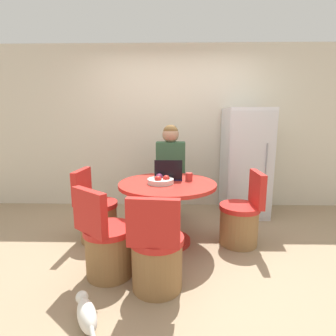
{
  "coord_description": "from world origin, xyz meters",
  "views": [
    {
      "loc": [
        -0.0,
        -2.69,
        1.45
      ],
      "look_at": [
        -0.07,
        0.3,
        0.89
      ],
      "focal_mm": 28.0,
      "sensor_mm": 36.0,
      "label": 1
    }
  ],
  "objects_px": {
    "chair_left_side": "(97,217)",
    "cat": "(87,314)",
    "refrigerator": "(245,162)",
    "laptop": "(169,175)",
    "chair_right_side": "(241,220)",
    "person_seated": "(171,167)",
    "chair_near_camera": "(157,258)",
    "chair_near_left_corner": "(108,246)",
    "fruit_bowl": "(161,180)",
    "dining_table": "(168,200)"
  },
  "relations": [
    {
      "from": "refrigerator",
      "to": "fruit_bowl",
      "type": "relative_size",
      "value": 5.48
    },
    {
      "from": "chair_left_side",
      "to": "fruit_bowl",
      "type": "bearing_deg",
      "value": -94.03
    },
    {
      "from": "cat",
      "to": "chair_left_side",
      "type": "bearing_deg",
      "value": -16.82
    },
    {
      "from": "laptop",
      "to": "cat",
      "type": "distance_m",
      "value": 1.7
    },
    {
      "from": "person_seated",
      "to": "laptop",
      "type": "distance_m",
      "value": 0.62
    },
    {
      "from": "person_seated",
      "to": "laptop",
      "type": "bearing_deg",
      "value": 88.34
    },
    {
      "from": "chair_near_left_corner",
      "to": "fruit_bowl",
      "type": "relative_size",
      "value": 2.94
    },
    {
      "from": "cat",
      "to": "dining_table",
      "type": "bearing_deg",
      "value": -52.54
    },
    {
      "from": "chair_near_camera",
      "to": "cat",
      "type": "bearing_deg",
      "value": 47.47
    },
    {
      "from": "chair_near_left_corner",
      "to": "fruit_bowl",
      "type": "bearing_deg",
      "value": -88.07
    },
    {
      "from": "refrigerator",
      "to": "dining_table",
      "type": "height_order",
      "value": "refrigerator"
    },
    {
      "from": "chair_right_side",
      "to": "chair_left_side",
      "type": "xyz_separation_m",
      "value": [
        -1.71,
        0.07,
        0.0
      ]
    },
    {
      "from": "chair_near_camera",
      "to": "fruit_bowl",
      "type": "distance_m",
      "value": 0.94
    },
    {
      "from": "laptop",
      "to": "cat",
      "type": "height_order",
      "value": "laptop"
    },
    {
      "from": "dining_table",
      "to": "fruit_bowl",
      "type": "distance_m",
      "value": 0.26
    },
    {
      "from": "dining_table",
      "to": "fruit_bowl",
      "type": "xyz_separation_m",
      "value": [
        -0.07,
        -0.05,
        0.24
      ]
    },
    {
      "from": "dining_table",
      "to": "laptop",
      "type": "distance_m",
      "value": 0.31
    },
    {
      "from": "chair_right_side",
      "to": "chair_left_side",
      "type": "relative_size",
      "value": 1.0
    },
    {
      "from": "cat",
      "to": "chair_near_left_corner",
      "type": "bearing_deg",
      "value": -29.77
    },
    {
      "from": "dining_table",
      "to": "cat",
      "type": "xyz_separation_m",
      "value": [
        -0.54,
        -1.29,
        -0.43
      ]
    },
    {
      "from": "refrigerator",
      "to": "laptop",
      "type": "distance_m",
      "value": 1.44
    },
    {
      "from": "fruit_bowl",
      "to": "cat",
      "type": "bearing_deg",
      "value": -110.76
    },
    {
      "from": "dining_table",
      "to": "person_seated",
      "type": "relative_size",
      "value": 0.81
    },
    {
      "from": "fruit_bowl",
      "to": "laptop",
      "type": "bearing_deg",
      "value": 68.37
    },
    {
      "from": "chair_right_side",
      "to": "chair_near_left_corner",
      "type": "bearing_deg",
      "value": -64.57
    },
    {
      "from": "chair_left_side",
      "to": "chair_right_side",
      "type": "bearing_deg",
      "value": -87.69
    },
    {
      "from": "fruit_bowl",
      "to": "chair_left_side",
      "type": "bearing_deg",
      "value": 171.17
    },
    {
      "from": "chair_left_side",
      "to": "person_seated",
      "type": "distance_m",
      "value": 1.23
    },
    {
      "from": "chair_right_side",
      "to": "person_seated",
      "type": "bearing_deg",
      "value": -133.13
    },
    {
      "from": "person_seated",
      "to": "laptop",
      "type": "relative_size",
      "value": 4.24
    },
    {
      "from": "chair_near_left_corner",
      "to": "refrigerator",
      "type": "bearing_deg",
      "value": -95.71
    },
    {
      "from": "refrigerator",
      "to": "dining_table",
      "type": "bearing_deg",
      "value": -138.16
    },
    {
      "from": "laptop",
      "to": "fruit_bowl",
      "type": "relative_size",
      "value": 1.1
    },
    {
      "from": "chair_left_side",
      "to": "cat",
      "type": "height_order",
      "value": "chair_left_side"
    },
    {
      "from": "chair_right_side",
      "to": "dining_table",
      "type": "bearing_deg",
      "value": -90.0
    },
    {
      "from": "refrigerator",
      "to": "chair_left_side",
      "type": "relative_size",
      "value": 1.86
    },
    {
      "from": "chair_left_side",
      "to": "chair_near_left_corner",
      "type": "relative_size",
      "value": 1.0
    },
    {
      "from": "cat",
      "to": "chair_near_camera",
      "type": "bearing_deg",
      "value": -77.0
    },
    {
      "from": "chair_near_camera",
      "to": "person_seated",
      "type": "relative_size",
      "value": 0.63
    },
    {
      "from": "laptop",
      "to": "cat",
      "type": "xyz_separation_m",
      "value": [
        -0.55,
        -1.45,
        -0.69
      ]
    },
    {
      "from": "refrigerator",
      "to": "fruit_bowl",
      "type": "xyz_separation_m",
      "value": [
        -1.23,
        -1.08,
        -0.03
      ]
    },
    {
      "from": "person_seated",
      "to": "fruit_bowl",
      "type": "bearing_deg",
      "value": 83.01
    },
    {
      "from": "refrigerator",
      "to": "cat",
      "type": "relative_size",
      "value": 4.18
    },
    {
      "from": "chair_near_left_corner",
      "to": "chair_right_side",
      "type": "bearing_deg",
      "value": -115.43
    },
    {
      "from": "chair_right_side",
      "to": "chair_left_side",
      "type": "distance_m",
      "value": 1.71
    },
    {
      "from": "chair_left_side",
      "to": "laptop",
      "type": "height_order",
      "value": "laptop"
    },
    {
      "from": "refrigerator",
      "to": "chair_right_side",
      "type": "distance_m",
      "value": 1.19
    },
    {
      "from": "chair_near_left_corner",
      "to": "fruit_bowl",
      "type": "distance_m",
      "value": 0.91
    },
    {
      "from": "chair_near_camera",
      "to": "person_seated",
      "type": "bearing_deg",
      "value": -88.67
    },
    {
      "from": "laptop",
      "to": "refrigerator",
      "type": "bearing_deg",
      "value": -142.7
    }
  ]
}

